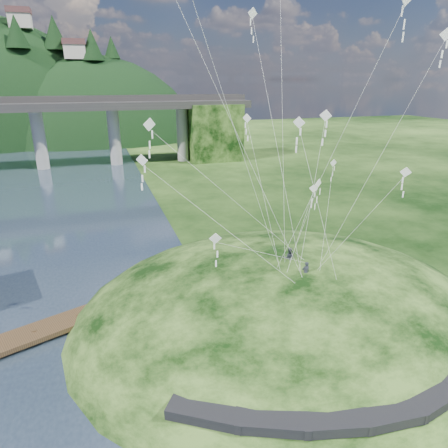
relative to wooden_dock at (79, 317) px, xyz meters
name	(u,v)px	position (x,y,z in m)	size (l,w,h in m)	color
ground	(197,346)	(8.25, -5.86, -0.49)	(320.00, 320.00, 0.00)	black
grass_hill	(284,329)	(16.25, -3.86, -1.99)	(36.00, 32.00, 13.00)	black
footpath	(373,395)	(15.71, -15.61, 1.60)	(22.29, 5.84, 0.83)	black
wooden_dock	(79,317)	(0.00, 0.00, 0.00)	(15.38, 7.99, 1.11)	#362516
kite_flyers	(294,251)	(16.45, -4.43, 5.37)	(1.07, 3.17, 1.86)	#292B36
kite_swarm	(280,108)	(15.12, -3.58, 16.02)	(21.44, 16.97, 20.39)	white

